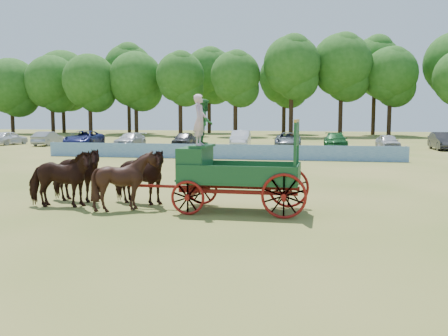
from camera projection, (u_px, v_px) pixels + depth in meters
ground at (138, 203)px, 17.78m from camera, size 160.00×160.00×0.00m
horse_lead_left at (60, 179)px, 16.85m from camera, size 2.47×1.42×1.96m
horse_lead_right at (75, 175)px, 17.92m from camera, size 2.45×1.37×1.96m
horse_wheel_left at (126, 181)px, 16.38m from camera, size 2.03×1.87×1.97m
horse_wheel_right at (139, 177)px, 17.45m from camera, size 2.50×1.53×1.96m
farm_dray at (218, 161)px, 16.28m from camera, size 6.00×2.00×3.78m
sponsor_banner at (217, 152)px, 35.46m from camera, size 26.00×0.08×1.05m
parked_cars at (264, 140)px, 47.01m from camera, size 55.44×7.67×1.61m
treeline at (235, 73)px, 76.05m from camera, size 90.33×21.64×15.30m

